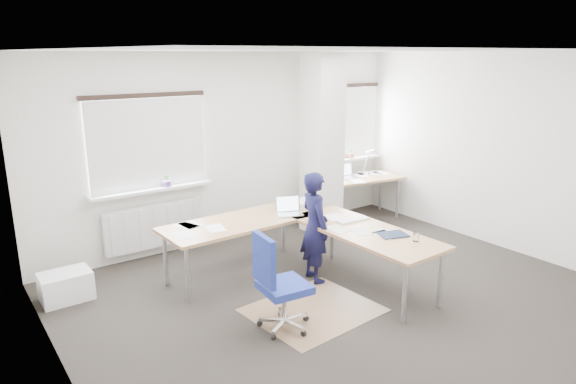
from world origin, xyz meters
TOP-DOWN VIEW (x-y plane):
  - ground at (0.00, 0.00)m, footprint 6.00×6.00m
  - room_shell at (0.18, 0.45)m, footprint 6.04×5.04m
  - floor_mat at (-0.48, -0.11)m, footprint 1.42×1.23m
  - white_crate at (-2.65, 1.77)m, footprint 0.56×0.39m
  - desk_main at (-0.07, 0.62)m, footprint 2.47×2.61m
  - desk_side at (2.25, 2.04)m, footprint 1.50×0.93m
  - task_chair at (-1.00, -0.22)m, footprint 0.57×0.57m
  - person at (0.03, 0.53)m, footprint 0.42×0.56m

SIDE VIEW (x-z plane):
  - ground at x=0.00m, z-range 0.00..0.00m
  - floor_mat at x=-0.48m, z-range 0.00..0.01m
  - white_crate at x=-2.65m, z-range 0.00..0.33m
  - task_chair at x=-1.00m, z-range -0.23..0.82m
  - desk_side at x=2.25m, z-range 0.08..1.29m
  - desk_main at x=-0.07m, z-range 0.21..1.17m
  - person at x=0.03m, z-range 0.00..1.40m
  - room_shell at x=0.18m, z-range 0.34..3.16m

